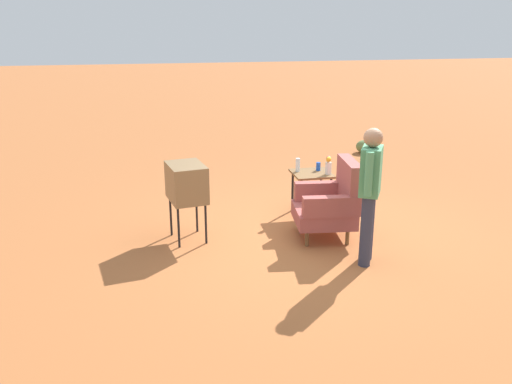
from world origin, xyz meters
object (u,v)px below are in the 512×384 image
Objects in this scene: bottle_short_clear at (298,165)px; flower_vase at (328,164)px; soda_can_blue at (318,166)px; side_table at (312,179)px; person_standing at (370,188)px; tv_on_stand at (187,183)px; armchair at (332,202)px.

flower_vase is at bearing 59.23° from bottle_short_clear.
side_table is at bearing -53.69° from soda_can_blue.
person_standing is (1.72, 0.16, 0.38)m from side_table.
tv_on_stand is 2.12m from flower_vase.
armchair is at bearing 10.76° from bottle_short_clear.
flower_vase is (-0.76, 0.20, 0.30)m from armchair.
person_standing is at bearing 5.32° from side_table.
armchair is 0.84m from flower_vase.
side_table is 3.27× the size of bottle_short_clear.
armchair reaches higher than flower_vase.
flower_vase is at bearing 102.26° from tv_on_stand.
person_standing is 1.59m from flower_vase.
person_standing is 13.44× the size of soda_can_blue.
bottle_short_clear is 0.46m from flower_vase.
flower_vase reaches higher than bottle_short_clear.
tv_on_stand is 8.44× the size of soda_can_blue.
armchair is 1.62× the size of side_table.
tv_on_stand is at bearing -67.87° from bottle_short_clear.
side_table is at bearing 107.33° from tv_on_stand.
armchair is 0.89m from side_table.
flower_vase is (0.23, 0.39, 0.05)m from bottle_short_clear.
person_standing is at bearing 60.79° from tv_on_stand.
bottle_short_clear is (-0.01, -0.31, 0.04)m from soda_can_blue.
flower_vase reaches higher than soda_can_blue.
tv_on_stand is (-0.31, -1.87, 0.28)m from armchair.
armchair is 8.69× the size of soda_can_blue.
tv_on_stand is 5.15× the size of bottle_short_clear.
side_table is 0.40× the size of person_standing.
tv_on_stand reaches higher than bottle_short_clear.
bottle_short_clear is at bearing -120.77° from flower_vase.
bottle_short_clear reaches higher than side_table.
side_table is 0.29m from bottle_short_clear.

